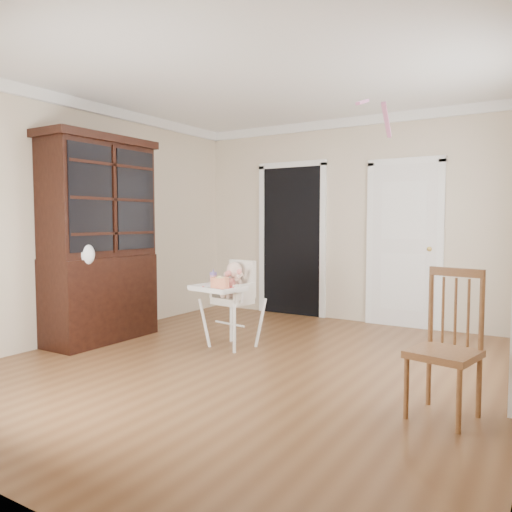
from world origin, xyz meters
The scene contains 14 objects.
floor centered at (0.00, 0.00, 0.00)m, with size 5.00×5.00×0.00m, color brown.
ceiling centered at (0.00, 0.00, 2.70)m, with size 5.00×5.00×0.00m, color white.
wall_back centered at (0.00, 2.50, 1.35)m, with size 4.50×4.50×0.00m, color beige.
wall_left centered at (-2.25, 0.00, 1.35)m, with size 5.00×5.00×0.00m, color beige.
crown_molding centered at (0.00, 0.00, 2.64)m, with size 4.50×5.00×0.12m, color white, non-canonical shape.
doorway centered at (-0.90, 2.48, 1.11)m, with size 1.06×0.05×2.22m.
closet_door centered at (0.70, 2.48, 1.02)m, with size 0.96×0.09×2.13m.
high_chair centered at (-0.56, 0.48, 0.58)m, with size 0.63×0.74×0.94m.
baby centered at (-0.55, 0.50, 0.71)m, with size 0.26×0.22×0.39m.
cake centered at (-0.56, 0.26, 0.71)m, with size 0.25×0.25×0.12m.
sippy_cup centered at (-0.75, 0.41, 0.73)m, with size 0.08×0.08×0.18m.
china_cabinet centered at (-1.99, -0.05, 1.14)m, with size 0.60×1.35×2.27m.
dining_chair centered at (1.76, -0.32, 0.47)m, with size 0.49×0.49×1.02m.
streamer centered at (1.06, -0.11, 2.25)m, with size 0.03×0.50×0.02m, color #F68ECD, non-canonical shape.
Camera 1 is at (2.41, -3.85, 1.34)m, focal length 35.00 mm.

